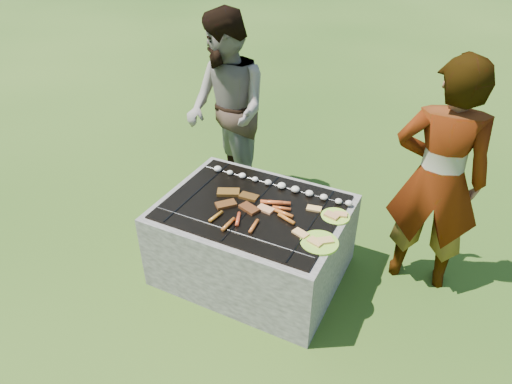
# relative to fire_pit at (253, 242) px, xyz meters

# --- Properties ---
(lawn) EXTENTS (60.00, 60.00, 0.00)m
(lawn) POSITION_rel_fire_pit_xyz_m (0.00, 0.00, -0.28)
(lawn) COLOR #1E4110
(lawn) RESTS_ON ground
(fire_pit) EXTENTS (1.30, 1.00, 0.62)m
(fire_pit) POSITION_rel_fire_pit_xyz_m (0.00, 0.00, 0.00)
(fire_pit) COLOR #AAA297
(fire_pit) RESTS_ON ground
(mushrooms) EXTENTS (1.13, 0.07, 0.04)m
(mushrooms) POSITION_rel_fire_pit_xyz_m (0.08, 0.30, 0.35)
(mushrooms) COLOR beige
(mushrooms) RESTS_ON fire_pit
(pork_slabs) EXTENTS (0.40, 0.30, 0.02)m
(pork_slabs) POSITION_rel_fire_pit_xyz_m (-0.13, 0.01, 0.34)
(pork_slabs) COLOR #985E1B
(pork_slabs) RESTS_ON fire_pit
(sausages) EXTENTS (0.53, 0.49, 0.03)m
(sausages) POSITION_rel_fire_pit_xyz_m (0.11, -0.07, 0.34)
(sausages) COLOR orange
(sausages) RESTS_ON fire_pit
(bread_on_grate) EXTENTS (0.44, 0.38, 0.02)m
(bread_on_grate) POSITION_rel_fire_pit_xyz_m (0.28, 0.00, 0.34)
(bread_on_grate) COLOR tan
(bread_on_grate) RESTS_ON fire_pit
(plate_far) EXTENTS (0.22, 0.22, 0.03)m
(plate_far) POSITION_rel_fire_pit_xyz_m (0.56, 0.15, 0.33)
(plate_far) COLOR #FEFF3C
(plate_far) RESTS_ON fire_pit
(plate_near) EXTENTS (0.25, 0.25, 0.03)m
(plate_near) POSITION_rel_fire_pit_xyz_m (0.56, -0.17, 0.33)
(plate_near) COLOR #B2DB34
(plate_near) RESTS_ON fire_pit
(cook) EXTENTS (0.67, 0.48, 1.72)m
(cook) POSITION_rel_fire_pit_xyz_m (1.13, 0.52, 0.58)
(cook) COLOR gray
(cook) RESTS_ON ground
(bystander) EXTENTS (1.06, 1.03, 1.72)m
(bystander) POSITION_rel_fire_pit_xyz_m (-0.71, 0.87, 0.58)
(bystander) COLOR gray
(bystander) RESTS_ON ground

